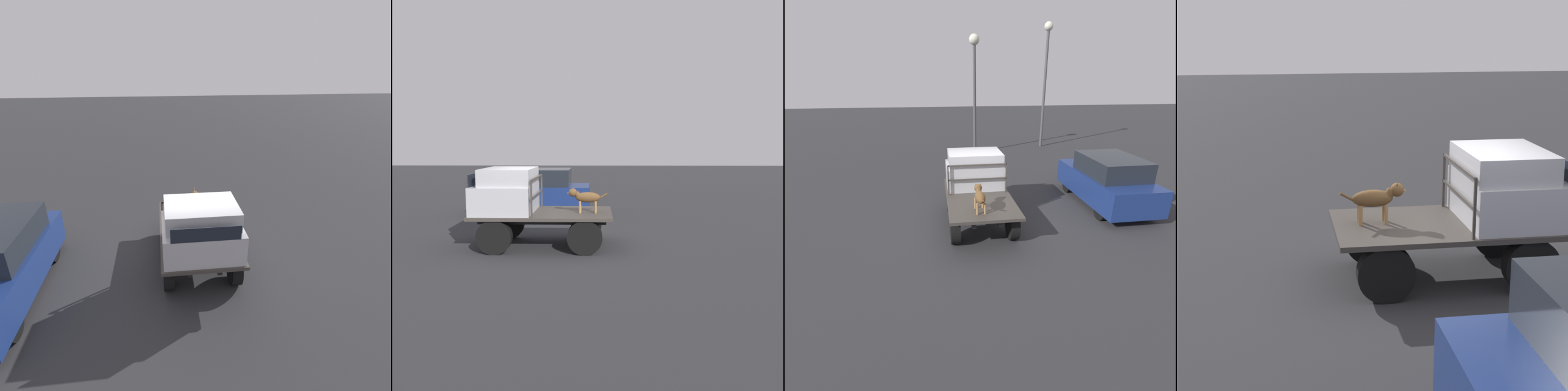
% 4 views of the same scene
% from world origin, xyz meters
% --- Properties ---
extents(ground_plane, '(80.00, 80.00, 0.00)m').
position_xyz_m(ground_plane, '(0.00, 0.00, 0.00)').
color(ground_plane, '#2D2D30').
extents(flatbed_truck, '(3.46, 1.87, 0.89)m').
position_xyz_m(flatbed_truck, '(0.00, 0.00, 0.62)').
color(flatbed_truck, black).
rests_on(flatbed_truck, ground).
extents(truck_cab, '(1.45, 1.75, 1.11)m').
position_xyz_m(truck_cab, '(0.92, 0.00, 1.42)').
color(truck_cab, '#B7B7BC').
rests_on(truck_cab, flatbed_truck).
extents(truck_headboard, '(0.04, 1.75, 0.89)m').
position_xyz_m(truck_headboard, '(0.16, 0.00, 1.48)').
color(truck_headboard, '#3D3833').
rests_on(truck_headboard, flatbed_truck).
extents(dog, '(1.02, 0.26, 0.65)m').
position_xyz_m(dog, '(-1.05, 0.11, 1.29)').
color(dog, '#9E7547').
rests_on(dog, flatbed_truck).
extents(parked_sedan, '(4.03, 1.79, 1.71)m').
position_xyz_m(parked_sedan, '(0.88, -4.53, 0.85)').
color(parked_sedan, black).
rests_on(parked_sedan, ground).
extents(light_pole_near, '(0.55, 0.55, 6.24)m').
position_xyz_m(light_pole_near, '(9.28, -1.09, 4.54)').
color(light_pole_near, '#4C4C51').
rests_on(light_pole_near, ground).
extents(light_pole_far, '(0.49, 0.49, 7.07)m').
position_xyz_m(light_pole_far, '(10.46, -5.50, 4.78)').
color(light_pole_far, '#4C4C51').
rests_on(light_pole_far, ground).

